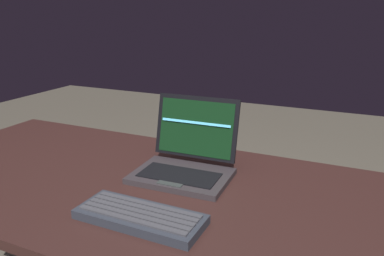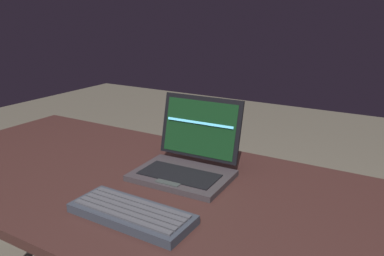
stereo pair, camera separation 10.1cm
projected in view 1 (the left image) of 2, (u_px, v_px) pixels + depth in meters
desk at (179, 214)px, 1.01m from camera, size 1.77×0.71×0.73m
laptop_front at (186, 160)px, 1.08m from camera, size 0.27×0.24×0.21m
external_keyboard at (140, 216)px, 0.85m from camera, size 0.29×0.12×0.03m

